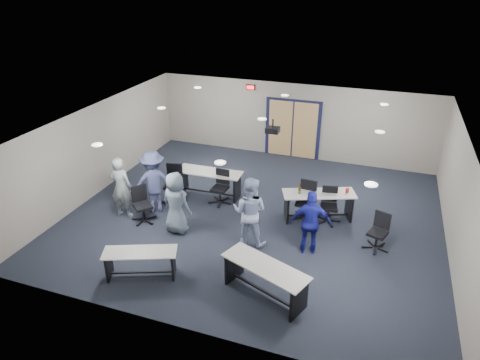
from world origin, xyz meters
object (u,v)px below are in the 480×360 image
(table_front_right, at_px, (265,275))
(person_gray, at_px, (121,187))
(person_lightblue, at_px, (250,212))
(person_back, at_px, (154,182))
(chair_back_b, at_px, (220,187))
(chair_loose_left, at_px, (143,205))
(table_front_left, at_px, (141,259))
(chair_back_d, at_px, (329,206))
(chair_loose_right, at_px, (378,232))
(person_plaid, at_px, (176,203))
(table_back_left, at_px, (210,179))
(chair_back_c, at_px, (306,201))
(chair_back_a, at_px, (173,184))
(table_back_right, at_px, (318,201))
(person_navy, at_px, (311,223))

(table_front_right, bearing_deg, person_gray, 179.60)
(person_lightblue, bearing_deg, person_back, -12.19)
(chair_back_b, distance_m, chair_loose_left, 2.28)
(table_front_left, bearing_deg, chair_back_d, 24.09)
(chair_loose_right, bearing_deg, chair_back_d, 165.77)
(table_front_left, distance_m, person_plaid, 1.98)
(person_plaid, distance_m, person_lightblue, 1.97)
(chair_back_b, height_order, person_plaid, person_plaid)
(table_front_left, bearing_deg, table_back_left, 69.01)
(table_front_right, height_order, chair_back_c, chair_back_c)
(table_front_right, distance_m, chair_loose_left, 4.36)
(chair_back_d, xyz_separation_m, person_back, (-4.75, -1.01, 0.42))
(person_gray, bearing_deg, chair_back_c, -166.56)
(chair_back_a, xyz_separation_m, person_back, (-0.23, -0.68, 0.36))
(person_gray, height_order, person_back, person_back)
(table_front_right, bearing_deg, chair_back_a, 161.74)
(table_front_left, height_order, person_lightblue, person_lightblue)
(person_plaid, bearing_deg, chair_back_b, -96.56)
(person_back, bearing_deg, table_front_left, 80.38)
(table_front_left, bearing_deg, table_front_right, -16.00)
(table_front_left, distance_m, chair_back_d, 5.16)
(chair_back_d, height_order, person_back, person_back)
(table_front_left, relative_size, chair_back_b, 1.68)
(chair_back_b, bearing_deg, person_plaid, -101.22)
(chair_back_b, distance_m, chair_back_c, 2.55)
(chair_back_c, height_order, chair_loose_left, chair_back_c)
(table_back_left, relative_size, person_lightblue, 1.09)
(table_back_left, distance_m, person_plaid, 2.14)
(table_back_left, distance_m, person_lightblue, 2.81)
(table_back_right, relative_size, person_lightblue, 1.13)
(chair_back_b, height_order, chair_loose_right, chair_back_b)
(table_front_right, relative_size, person_lightblue, 1.11)
(chair_loose_right, relative_size, person_gray, 0.54)
(table_back_left, height_order, chair_loose_right, chair_loose_right)
(chair_loose_right, relative_size, person_navy, 0.57)
(chair_loose_right, bearing_deg, person_navy, -136.75)
(table_front_left, xyz_separation_m, person_gray, (-1.86, 2.15, 0.44))
(person_gray, height_order, person_plaid, person_gray)
(table_front_right, xyz_separation_m, table_back_right, (0.49, 3.50, 0.02))
(table_front_left, bearing_deg, chair_back_a, 83.55)
(chair_back_b, bearing_deg, chair_back_a, -161.21)
(table_front_right, xyz_separation_m, chair_back_c, (0.17, 3.36, 0.01))
(chair_back_a, bearing_deg, chair_back_d, -8.03)
(chair_back_b, height_order, chair_back_c, chair_back_c)
(chair_loose_left, height_order, person_plaid, person_plaid)
(chair_back_c, bearing_deg, chair_loose_right, -18.45)
(chair_back_c, bearing_deg, chair_back_b, -177.35)
(chair_back_a, distance_m, person_back, 0.80)
(chair_loose_left, xyz_separation_m, person_gray, (-0.68, 0.07, 0.39))
(table_back_left, bearing_deg, table_back_right, -6.20)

